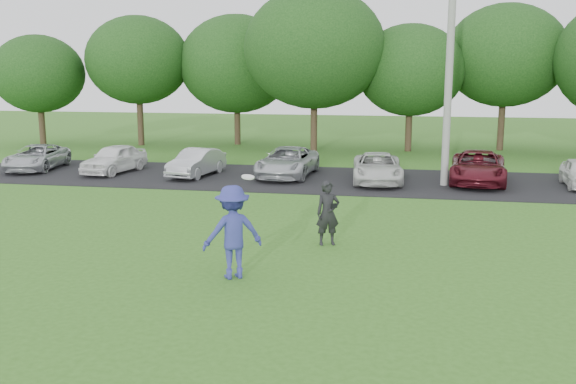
{
  "coord_description": "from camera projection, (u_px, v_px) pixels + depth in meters",
  "views": [
    {
      "loc": [
        3.01,
        -12.46,
        4.43
      ],
      "look_at": [
        0.0,
        3.5,
        1.3
      ],
      "focal_mm": 40.0,
      "sensor_mm": 36.0,
      "label": 1
    }
  ],
  "objects": [
    {
      "name": "ground",
      "position": [
        257.0,
        284.0,
        13.41
      ],
      "size": [
        100.0,
        100.0,
        0.0
      ],
      "primitive_type": "plane",
      "color": "#34671D",
      "rests_on": "ground"
    },
    {
      "name": "parking_lot",
      "position": [
        331.0,
        180.0,
        25.95
      ],
      "size": [
        32.0,
        6.5,
        0.03
      ],
      "primitive_type": "cube",
      "color": "black",
      "rests_on": "ground"
    },
    {
      "name": "tree_row",
      "position": [
        383.0,
        60.0,
        34.17
      ],
      "size": [
        42.39,
        9.85,
        8.64
      ],
      "color": "#38281C",
      "rests_on": "ground"
    },
    {
      "name": "parked_cars",
      "position": [
        354.0,
        165.0,
        25.81
      ],
      "size": [
        28.54,
        5.0,
        1.24
      ],
      "color": "silver",
      "rests_on": "parking_lot"
    },
    {
      "name": "frisbee_player",
      "position": [
        233.0,
        232.0,
        13.66
      ],
      "size": [
        1.5,
        1.3,
        2.24
      ],
      "color": "#32378E",
      "rests_on": "ground"
    },
    {
      "name": "camera_bystander",
      "position": [
        328.0,
        213.0,
        16.26
      ],
      "size": [
        0.7,
        0.58,
        1.65
      ],
      "color": "black",
      "rests_on": "ground"
    },
    {
      "name": "utility_pole",
      "position": [
        451.0,
        41.0,
        23.64
      ],
      "size": [
        0.28,
        0.28,
        10.86
      ],
      "primitive_type": "cylinder",
      "color": "gray",
      "rests_on": "ground"
    }
  ]
}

